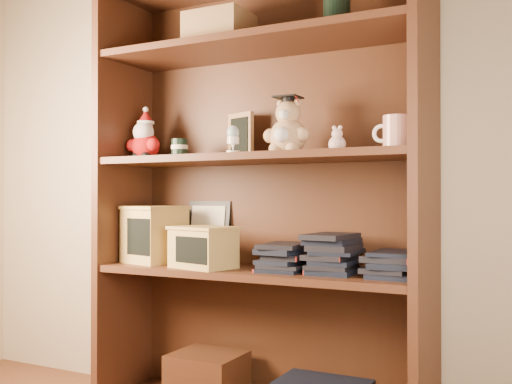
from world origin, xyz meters
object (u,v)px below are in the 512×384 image
bookcase (262,204)px  grad_teddy_bear (287,131)px  teacher_mug (396,133)px  treats_box (154,234)px

bookcase → grad_teddy_bear: 0.28m
teacher_mug → treats_box: 1.00m
bookcase → treats_box: size_ratio=6.63×
teacher_mug → grad_teddy_bear: bearing=-179.1°
bookcase → teacher_mug: bearing=-5.8°
grad_teddy_bear → treats_box: grad_teddy_bear is taller
teacher_mug → treats_box: (-0.94, -0.00, -0.34)m
grad_teddy_bear → teacher_mug: grad_teddy_bear is taller
treats_box → teacher_mug: bearing=0.1°
bookcase → treats_box: bookcase is taller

